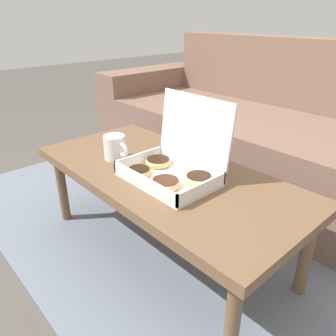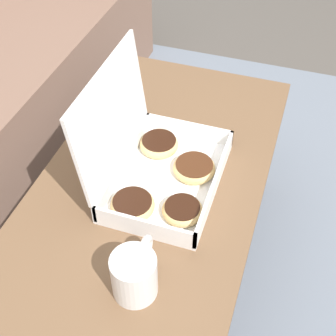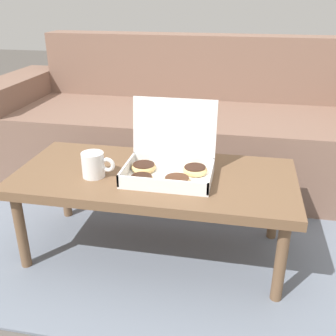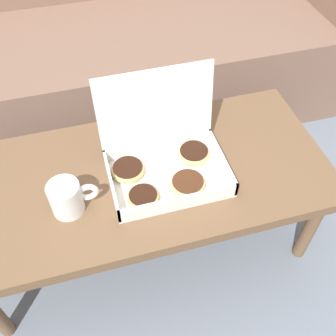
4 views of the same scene
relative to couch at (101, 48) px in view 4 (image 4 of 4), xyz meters
The scene contains 6 objects.
ground_plane 0.87m from the couch, 90.00° to the right, with size 12.00×12.00×0.00m, color #514C47.
area_rug 0.60m from the couch, 90.00° to the right, with size 2.58×1.85×0.01m, color slate.
couch is the anchor object (origin of this frame).
coffee_table 0.90m from the couch, 90.00° to the right, with size 1.17×0.55×0.40m.
pastry_box 0.93m from the couch, 86.10° to the right, with size 0.35×0.28×0.30m.
coffee_mug 1.01m from the couch, 103.60° to the right, with size 0.14×0.09×0.10m.
Camera 4 is at (-0.14, -0.85, 1.33)m, focal length 42.00 mm.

